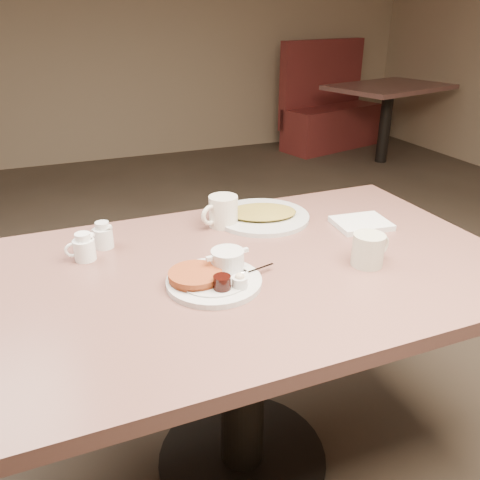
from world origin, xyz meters
name	(u,v)px	position (x,y,z in m)	size (l,w,h in m)	color
room	(243,3)	(0.00, 0.00, 1.40)	(7.04, 8.04, 2.84)	#4C3F33
diner_table	(243,318)	(0.00, 0.00, 0.58)	(1.50, 0.90, 0.75)	#84564C
main_plate	(214,275)	(-0.10, -0.06, 0.77)	(0.31, 0.27, 0.07)	silver
coffee_mug_near	(369,249)	(0.32, -0.12, 0.80)	(0.13, 0.10, 0.09)	beige
napkin	(361,223)	(0.46, 0.11, 0.76)	(0.18, 0.15, 0.02)	silver
coffee_mug_far	(222,211)	(0.05, 0.28, 0.80)	(0.14, 0.12, 0.10)	beige
creamer_left	(84,248)	(-0.40, 0.20, 0.79)	(0.09, 0.08, 0.08)	white
creamer_right	(103,236)	(-0.33, 0.26, 0.79)	(0.07, 0.08, 0.08)	silver
hash_plate	(262,215)	(0.19, 0.29, 0.76)	(0.40, 0.40, 0.04)	#B9BAB6
booth_back_right	(334,110)	(2.53, 3.53, 0.41)	(1.43, 1.58, 1.12)	maroon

